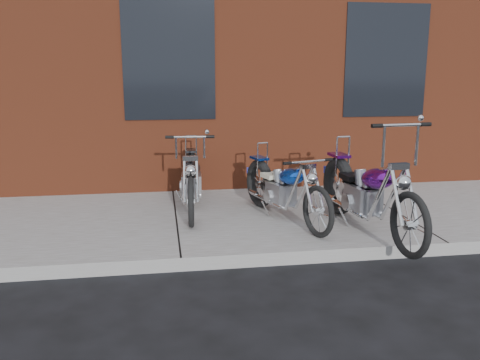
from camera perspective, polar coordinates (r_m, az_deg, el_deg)
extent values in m
plane|color=black|center=(5.41, -6.60, -10.19)|extent=(120.00, 120.00, 0.00)
cube|color=gray|center=(6.79, -7.18, -4.80)|extent=(22.00, 3.00, 0.15)
torus|color=black|center=(6.78, 11.57, -0.92)|extent=(0.22, 0.79, 0.78)
torus|color=black|center=(5.37, 19.44, -5.30)|extent=(0.14, 0.71, 0.70)
cube|color=#B0B0B0|center=(6.19, 14.34, -2.43)|extent=(0.34, 0.46, 0.32)
ellipsoid|color=#611288|center=(5.86, 15.90, -0.17)|extent=(0.34, 0.62, 0.33)
cube|color=black|center=(6.38, 13.24, 0.07)|extent=(0.29, 0.33, 0.06)
cylinder|color=silver|center=(5.40, 18.87, -2.02)|extent=(0.07, 0.32, 0.58)
cylinder|color=silver|center=(5.39, 18.61, 5.73)|extent=(0.60, 0.09, 0.03)
cylinder|color=silver|center=(6.63, 12.04, 2.38)|extent=(0.03, 0.03, 0.52)
cylinder|color=silver|center=(6.49, 14.29, -3.04)|extent=(0.14, 0.97, 0.05)
torus|color=black|center=(7.05, 2.75, -0.60)|extent=(0.31, 0.69, 0.68)
torus|color=black|center=(5.83, 9.51, -3.85)|extent=(0.23, 0.61, 0.61)
cube|color=#B0B0B0|center=(6.54, 5.19, -1.74)|extent=(0.36, 0.44, 0.28)
ellipsoid|color=blue|center=(6.26, 6.45, 0.16)|extent=(0.38, 0.57, 0.29)
cube|color=beige|center=(6.70, 4.18, 0.28)|extent=(0.29, 0.32, 0.06)
cylinder|color=silver|center=(5.86, 8.95, -1.23)|extent=(0.11, 0.27, 0.51)
cylinder|color=silver|center=(5.89, 8.41, 1.89)|extent=(0.51, 0.17, 0.03)
cylinder|color=silver|center=(6.91, 3.07, 2.18)|extent=(0.03, 0.03, 0.45)
cylinder|color=silver|center=(6.80, 5.13, -2.27)|extent=(0.28, 0.83, 0.05)
torus|color=black|center=(7.60, -5.45, 0.38)|extent=(0.18, 0.71, 0.70)
torus|color=black|center=(6.13, -5.52, -2.84)|extent=(0.11, 0.63, 0.63)
cube|color=#B0B0B0|center=(7.00, -5.47, -0.74)|extent=(0.30, 0.41, 0.29)
ellipsoid|color=#252527|center=(6.68, -5.54, 1.09)|extent=(0.29, 0.55, 0.30)
cube|color=black|center=(7.21, -5.49, 1.21)|extent=(0.25, 0.29, 0.06)
cylinder|color=silver|center=(6.19, -5.56, -0.28)|extent=(0.06, 0.28, 0.52)
cylinder|color=silver|center=(6.22, -5.65, 4.70)|extent=(0.53, 0.07, 0.03)
cylinder|color=silver|center=(7.46, -5.51, 3.03)|extent=(0.02, 0.02, 0.47)
cylinder|color=silver|center=(7.24, -4.52, -1.31)|extent=(0.11, 0.87, 0.05)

